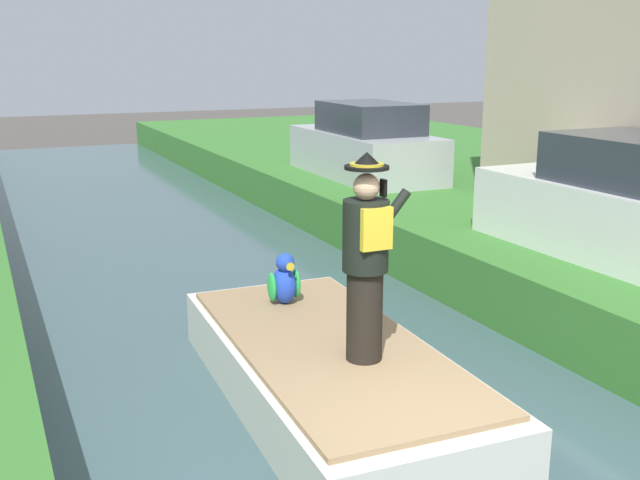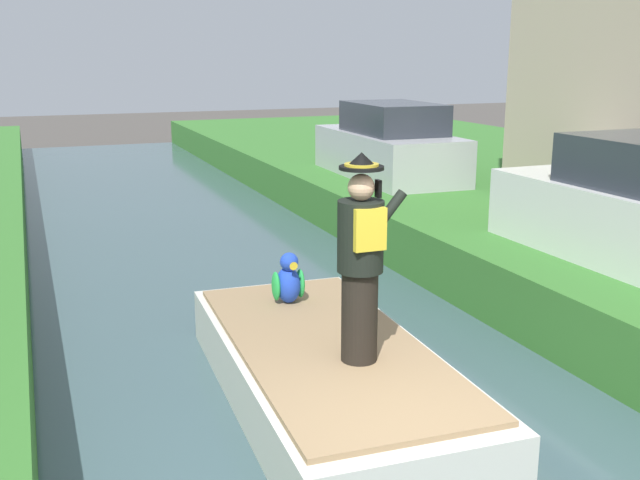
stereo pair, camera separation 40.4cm
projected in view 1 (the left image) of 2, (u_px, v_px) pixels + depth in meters
The scene contains 5 objects.
boat at pixel (329, 372), 7.13m from camera, with size 1.98×4.27×0.61m.
person_pirate at pixel (366, 259), 6.45m from camera, with size 0.61×0.42×1.85m.
parrot_plush at pixel (284, 282), 8.10m from camera, with size 0.36×0.35×0.57m.
parked_car_white at pixel (633, 207), 9.15m from camera, with size 1.74×4.02×1.50m.
parked_car_silver at pixel (365, 145), 15.25m from camera, with size 1.78×4.03×1.50m.
Camera 1 is at (-2.85, -3.99, 3.36)m, focal length 42.02 mm.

